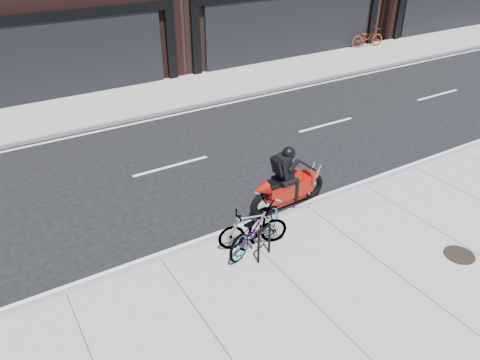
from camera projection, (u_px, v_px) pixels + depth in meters
ground at (202, 197)px, 12.50m from camera, size 120.00×120.00×0.00m
sidewalk_near at (323, 315)px, 8.77m from camera, size 60.00×6.00×0.13m
sidewalk_far at (111, 105)px, 18.20m from camera, size 60.00×3.50×0.13m
bike_rack at (264, 240)px, 9.90m from camera, size 0.44×0.22×0.79m
bicycle_front at (255, 226)px, 10.26m from camera, size 2.04×1.42×1.02m
bicycle_rear at (253, 228)px, 10.25m from camera, size 1.65×0.86×0.95m
motorcycle at (292, 182)px, 11.75m from camera, size 2.34×0.56×1.75m
bicycle_far at (367, 37)px, 25.43m from camera, size 1.99×1.00×1.00m
manhole_cover at (459, 255)px, 10.18m from camera, size 0.83×0.83×0.02m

